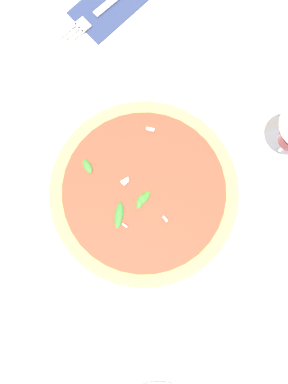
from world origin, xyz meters
name	(u,v)px	position (x,y,z in m)	size (l,w,h in m)	color
ground_plane	(150,196)	(0.00, 0.00, 0.00)	(6.00, 6.00, 0.00)	silver
pizza_arugula_main	(144,193)	(0.01, -0.01, 0.02)	(0.33, 0.33, 0.05)	white
napkin	(109,5)	(-0.17, -0.31, 0.00)	(0.13, 0.09, 0.01)	navy
fork	(106,6)	(-0.16, -0.31, 0.01)	(0.19, 0.02, 0.00)	silver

